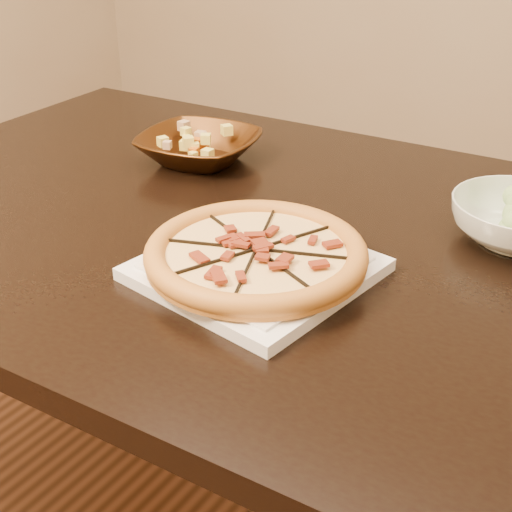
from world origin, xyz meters
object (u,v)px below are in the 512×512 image
object	(u,v)px
plate	(256,268)
bronze_bowl	(199,148)
dining_table	(257,271)
pizza	(256,253)

from	to	relation	value
plate	bronze_bowl	distance (m)	0.45
dining_table	bronze_bowl	distance (m)	0.31
dining_table	bronze_bowl	world-z (taller)	bronze_bowl
dining_table	bronze_bowl	xyz separation A→B (m)	(-0.24, 0.16, 0.12)
dining_table	bronze_bowl	bearing A→B (deg)	145.92
pizza	bronze_bowl	size ratio (longest dim) A/B	1.39
dining_table	plate	bearing A→B (deg)	-57.34
dining_table	pizza	size ratio (longest dim) A/B	4.97
pizza	bronze_bowl	world-z (taller)	bronze_bowl
plate	pizza	bearing A→B (deg)	115.21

